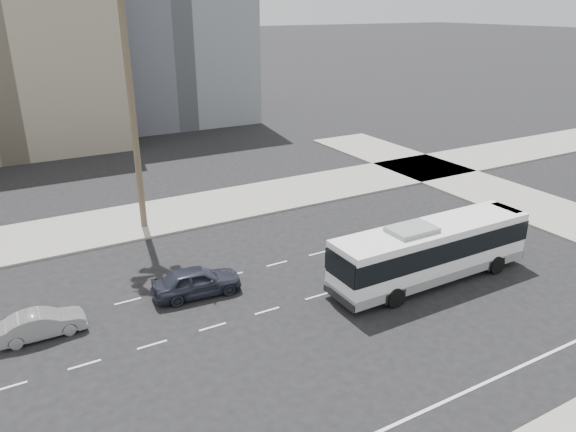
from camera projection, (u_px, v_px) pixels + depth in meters
ground at (316, 296)px, 28.98m from camera, size 700.00×700.00×0.00m
sidewalk_north at (209, 207)px, 41.49m from camera, size 120.00×7.00×0.15m
cross_block_east at (572, 220)px, 39.03m from camera, size 7.00×60.00×0.15m
midrise_gray_center at (157, 18)px, 69.95m from camera, size 20.00×20.00×26.00m
city_bus at (431, 250)px, 30.07m from camera, size 12.47×3.06×3.58m
car_a at (197, 281)px, 28.89m from camera, size 2.35×4.93×1.63m
car_b at (42, 324)px, 25.32m from camera, size 1.40×3.94×1.29m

